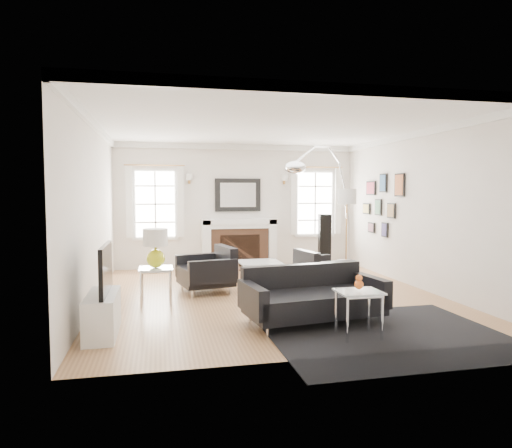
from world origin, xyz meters
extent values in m
plane|color=#92633D|center=(0.00, 0.00, 0.00)|extent=(6.00, 6.00, 0.00)
cube|color=beige|center=(0.00, 3.00, 1.40)|extent=(5.50, 0.04, 2.80)
cube|color=beige|center=(0.00, -3.00, 1.40)|extent=(5.50, 0.04, 2.80)
cube|color=beige|center=(-2.75, 0.00, 1.40)|extent=(0.04, 6.00, 2.80)
cube|color=beige|center=(2.75, 0.00, 1.40)|extent=(0.04, 6.00, 2.80)
cube|color=white|center=(0.00, 0.00, 2.80)|extent=(5.50, 6.00, 0.02)
cube|color=white|center=(0.00, 0.00, 2.74)|extent=(5.50, 6.00, 0.12)
cube|color=white|center=(-0.75, 2.80, 0.55)|extent=(0.18, 0.38, 1.10)
cube|color=white|center=(0.75, 2.80, 0.55)|extent=(0.18, 0.38, 1.10)
cube|color=white|center=(0.00, 2.80, 1.05)|extent=(1.70, 0.38, 0.12)
cube|color=white|center=(0.00, 2.80, 0.95)|extent=(1.50, 0.34, 0.10)
cube|color=brown|center=(0.00, 2.82, 0.45)|extent=(1.30, 0.30, 0.90)
cube|color=black|center=(0.00, 2.72, 0.38)|extent=(0.90, 0.10, 0.76)
cube|color=brown|center=(0.00, 2.55, 0.02)|extent=(1.70, 0.50, 0.04)
cube|color=black|center=(0.00, 2.96, 1.65)|extent=(1.05, 0.06, 0.75)
cube|color=white|center=(0.00, 2.92, 1.65)|extent=(0.82, 0.02, 0.55)
cube|color=white|center=(-1.85, 2.97, 1.45)|extent=(1.00, 0.05, 1.60)
cube|color=white|center=(-1.85, 2.94, 1.45)|extent=(0.84, 0.02, 1.44)
cube|color=white|center=(-2.40, 2.87, 1.50)|extent=(0.14, 0.05, 1.55)
cube|color=white|center=(-1.30, 2.87, 1.50)|extent=(0.14, 0.05, 1.55)
cube|color=white|center=(1.85, 2.97, 1.45)|extent=(1.00, 0.05, 1.60)
cube|color=white|center=(1.85, 2.94, 1.45)|extent=(0.84, 0.02, 1.44)
cube|color=white|center=(1.30, 2.87, 1.50)|extent=(0.14, 0.05, 1.55)
cube|color=white|center=(2.40, 2.87, 1.50)|extent=(0.14, 0.05, 1.55)
cube|color=black|center=(2.72, 0.60, 1.85)|extent=(0.03, 0.34, 0.44)
cube|color=#B85F31|center=(2.70, 0.60, 1.85)|extent=(0.01, 0.29, 0.39)
cube|color=black|center=(2.72, 1.25, 1.90)|extent=(0.03, 0.28, 0.38)
cube|color=#2F5783|center=(2.70, 1.25, 1.90)|extent=(0.01, 0.23, 0.33)
cube|color=black|center=(2.72, 1.80, 1.80)|extent=(0.03, 0.40, 0.30)
cube|color=#BD3A4D|center=(2.70, 1.80, 1.80)|extent=(0.01, 0.35, 0.25)
cube|color=black|center=(2.72, 0.90, 1.35)|extent=(0.03, 0.30, 0.30)
cube|color=olive|center=(2.70, 0.90, 1.35)|extent=(0.01, 0.25, 0.25)
cube|color=black|center=(2.72, 1.45, 1.40)|extent=(0.03, 0.26, 0.34)
cube|color=#487853|center=(2.70, 1.45, 1.40)|extent=(0.01, 0.21, 0.29)
cube|color=black|center=(2.72, 2.00, 1.35)|extent=(0.03, 0.32, 0.24)
cube|color=tan|center=(2.70, 2.00, 1.35)|extent=(0.01, 0.27, 0.19)
cube|color=black|center=(2.72, 1.15, 0.95)|extent=(0.03, 0.24, 0.30)
cube|color=#3F366D|center=(2.70, 1.15, 0.95)|extent=(0.01, 0.19, 0.25)
cube|color=black|center=(2.72, 1.75, 0.95)|extent=(0.03, 0.28, 0.22)
cube|color=#824C59|center=(2.70, 1.75, 0.95)|extent=(0.01, 0.23, 0.17)
cube|color=white|center=(-2.45, -1.70, 0.25)|extent=(0.35, 1.00, 0.50)
cube|color=black|center=(-2.40, -1.70, 0.80)|extent=(0.05, 1.00, 0.58)
cube|color=black|center=(0.88, -2.43, 0.01)|extent=(2.83, 2.37, 0.01)
cube|color=black|center=(0.20, -1.77, 0.27)|extent=(1.84, 1.05, 0.29)
cube|color=black|center=(0.15, -1.40, 0.48)|extent=(1.75, 0.37, 0.48)
cube|color=black|center=(-0.65, -1.88, 0.39)|extent=(0.25, 0.83, 0.37)
cube|color=black|center=(1.04, -1.65, 0.39)|extent=(0.25, 0.83, 0.37)
cube|color=black|center=(-1.00, 0.41, 0.29)|extent=(0.98, 0.98, 0.31)
cube|color=black|center=(-0.64, 0.48, 0.52)|extent=(0.31, 0.84, 0.52)
cube|color=black|center=(-1.09, 0.81, 0.41)|extent=(0.83, 0.29, 0.39)
cube|color=black|center=(-0.92, 0.00, 0.41)|extent=(0.83, 0.29, 0.39)
cube|color=black|center=(1.05, 0.22, 0.26)|extent=(0.88, 0.88, 0.28)
cube|color=black|center=(0.72, 0.15, 0.47)|extent=(0.27, 0.76, 0.47)
cube|color=black|center=(1.13, -0.15, 0.37)|extent=(0.75, 0.26, 0.35)
cube|color=black|center=(0.98, 0.59, 0.37)|extent=(0.75, 0.26, 0.35)
cube|color=silver|center=(0.14, 1.27, 0.35)|extent=(0.80, 0.80, 0.02)
cylinder|color=silver|center=(-0.22, 0.91, 0.18)|extent=(0.04, 0.04, 0.36)
cylinder|color=silver|center=(0.50, 0.91, 0.18)|extent=(0.04, 0.04, 0.36)
cylinder|color=silver|center=(-0.22, 1.63, 0.18)|extent=(0.04, 0.04, 0.36)
cylinder|color=silver|center=(0.50, 1.63, 0.18)|extent=(0.04, 0.04, 0.36)
cube|color=silver|center=(-1.83, -0.27, 0.55)|extent=(0.51, 0.51, 0.02)
cylinder|color=silver|center=(-2.04, -0.49, 0.28)|extent=(0.04, 0.04, 0.56)
cylinder|color=silver|center=(-1.61, -0.49, 0.28)|extent=(0.04, 0.04, 0.56)
cylinder|color=silver|center=(-2.04, -0.06, 0.28)|extent=(0.04, 0.04, 0.56)
cylinder|color=silver|center=(-1.61, -0.06, 0.28)|extent=(0.04, 0.04, 0.56)
cube|color=silver|center=(0.51, -2.44, 0.55)|extent=(0.51, 0.43, 0.02)
cylinder|color=silver|center=(0.30, -2.61, 0.28)|extent=(0.04, 0.04, 0.56)
cylinder|color=silver|center=(0.73, -2.61, 0.28)|extent=(0.04, 0.04, 0.56)
cylinder|color=silver|center=(0.30, -2.26, 0.28)|extent=(0.04, 0.04, 0.56)
cylinder|color=silver|center=(0.73, -2.26, 0.28)|extent=(0.04, 0.04, 0.56)
sphere|color=yellow|center=(-1.83, -0.27, 0.70)|extent=(0.28, 0.28, 0.28)
cylinder|color=yellow|center=(-1.83, -0.27, 0.84)|extent=(0.04, 0.04, 0.11)
cylinder|color=white|center=(-1.83, -0.27, 1.03)|extent=(0.37, 0.37, 0.26)
sphere|color=#CF581A|center=(0.51, -2.44, 0.63)|extent=(0.11, 0.11, 0.11)
sphere|color=#CF581A|center=(0.51, -2.44, 0.71)|extent=(0.08, 0.08, 0.08)
cube|color=silver|center=(2.20, 1.85, 0.11)|extent=(0.28, 0.45, 0.23)
ellipsoid|color=silver|center=(0.62, 0.50, 2.15)|extent=(0.38, 0.38, 0.23)
cylinder|color=#B67F3F|center=(1.75, 0.83, 0.02)|extent=(0.23, 0.23, 0.03)
cylinder|color=#B67F3F|center=(1.75, 0.83, 0.79)|extent=(0.03, 0.03, 1.58)
cylinder|color=white|center=(1.75, 0.83, 1.63)|extent=(0.36, 0.36, 0.29)
cube|color=black|center=(1.77, 2.07, 0.62)|extent=(0.28, 0.28, 1.23)
camera|label=1|loc=(-1.76, -7.34, 1.71)|focal=32.00mm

